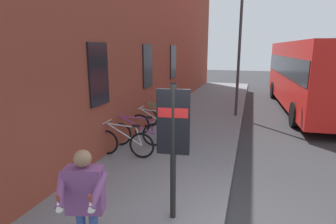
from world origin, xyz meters
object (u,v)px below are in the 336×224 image
bicycle_beside_lamp (124,143)px  transit_info_sign (173,131)px  bicycle_mid_rack (137,133)px  bicycle_under_window (154,125)px  city_bus (310,72)px  bicycle_by_door (162,118)px  street_lamp (240,42)px  pedestrian_near_bus (180,116)px  tourist_with_hotdogs (85,197)px

bicycle_beside_lamp → transit_info_sign: 3.36m
bicycle_mid_rack → transit_info_sign: bearing=-147.6°
bicycle_under_window → city_bus: bearing=-41.9°
bicycle_beside_lamp → bicycle_by_door: bearing=-2.7°
bicycle_beside_lamp → city_bus: 10.42m
bicycle_mid_rack → street_lamp: street_lamp is taller
bicycle_by_door → street_lamp: 4.77m
bicycle_mid_rack → pedestrian_near_bus: size_ratio=1.02×
transit_info_sign → pedestrian_near_bus: size_ratio=1.42×
pedestrian_near_bus → street_lamp: 5.58m
city_bus → bicycle_by_door: bearing=133.2°
bicycle_beside_lamp → tourist_with_hotdogs: bearing=-161.3°
bicycle_beside_lamp → pedestrian_near_bus: pedestrian_near_bus is taller
bicycle_by_door → tourist_with_hotdogs: size_ratio=1.05×
transit_info_sign → tourist_with_hotdogs: 1.72m
city_bus → bicycle_mid_rack: bearing=141.6°
transit_info_sign → bicycle_mid_rack: bearing=32.4°
tourist_with_hotdogs → pedestrian_near_bus: bearing=-0.9°
bicycle_beside_lamp → street_lamp: street_lamp is taller
bicycle_beside_lamp → bicycle_by_door: same height
transit_info_sign → street_lamp: street_lamp is taller
city_bus → bicycle_under_window: bearing=138.1°
bicycle_mid_rack → bicycle_by_door: 2.05m
bicycle_mid_rack → tourist_with_hotdogs: bearing=-164.8°
tourist_with_hotdogs → street_lamp: bearing=-8.2°
tourist_with_hotdogs → bicycle_mid_rack: bearing=15.2°
bicycle_under_window → pedestrian_near_bus: 1.73m
bicycle_by_door → street_lamp: (2.90, -2.53, 2.81)m
bicycle_beside_lamp → pedestrian_near_bus: (0.88, -1.35, 0.64)m
bicycle_beside_lamp → bicycle_under_window: 1.99m
city_bus → street_lamp: 4.42m
bicycle_mid_rack → tourist_with_hotdogs: tourist_with_hotdogs is taller
transit_info_sign → pedestrian_near_bus: (3.23, 0.72, -0.57)m
transit_info_sign → city_bus: (10.78, -3.90, 0.20)m
bicycle_mid_rack → bicycle_under_window: (1.08, -0.17, 0.00)m
street_lamp → bicycle_by_door: bearing=138.9°
pedestrian_near_bus → bicycle_by_door: bearing=30.4°
pedestrian_near_bus → street_lamp: bearing=-14.8°
bicycle_by_door → bicycle_under_window: bearing=-177.4°
bicycle_mid_rack → city_bus: size_ratio=0.16×
bicycle_under_window → tourist_with_hotdogs: (-5.75, -1.10, 0.65)m
street_lamp → city_bus: bearing=-52.0°
bicycle_by_door → city_bus: (5.48, -5.83, 1.41)m
bicycle_under_window → transit_info_sign: (-4.33, -1.89, 1.21)m
pedestrian_near_bus → bicycle_beside_lamp: bearing=123.0°
city_bus → pedestrian_near_bus: (-7.55, 4.62, -0.77)m
bicycle_by_door → pedestrian_near_bus: 2.48m
bicycle_mid_rack → bicycle_by_door: (2.05, -0.13, 0.00)m
pedestrian_near_bus → transit_info_sign: bearing=-167.4°
bicycle_beside_lamp → bicycle_under_window: bearing=-5.2°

